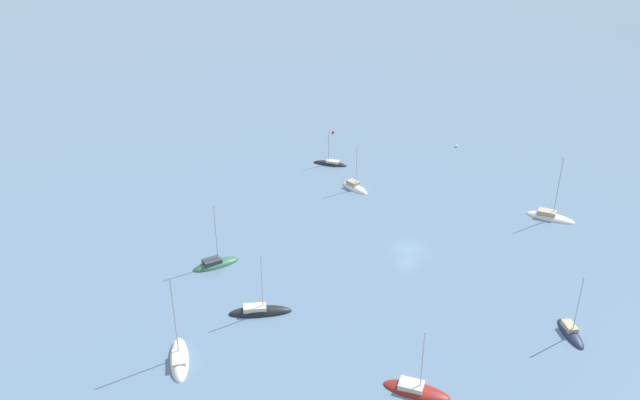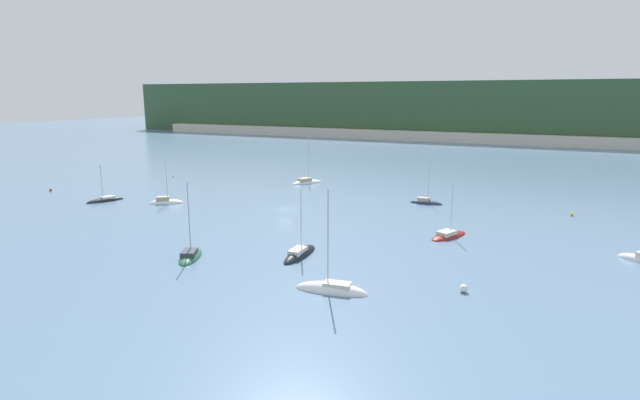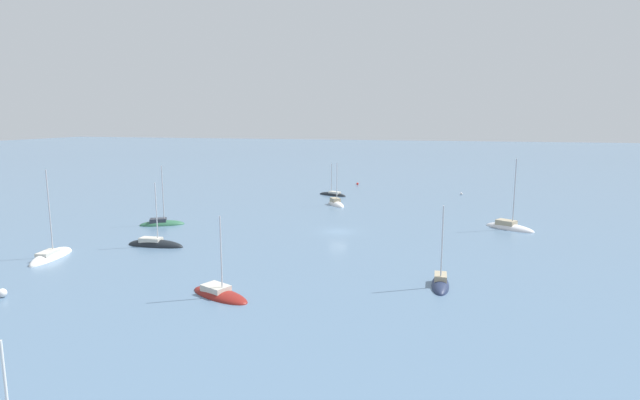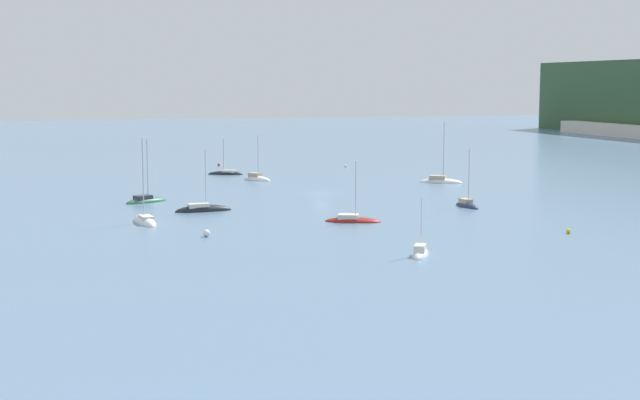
% 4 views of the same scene
% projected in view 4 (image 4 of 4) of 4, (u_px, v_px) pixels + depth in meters
% --- Properties ---
extents(ground_plane, '(600.00, 600.00, 0.00)m').
position_uv_depth(ground_plane, '(321.00, 193.00, 139.52)').
color(ground_plane, slate).
extents(sailboat_0, '(6.17, 7.66, 11.29)m').
position_uv_depth(sailboat_0, '(441.00, 182.00, 154.60)').
color(sailboat_0, silver).
rests_on(sailboat_0, ground_plane).
extents(sailboat_1, '(5.13, 7.05, 9.86)m').
position_uv_depth(sailboat_1, '(146.00, 201.00, 129.18)').
color(sailboat_1, '#2D6647').
rests_on(sailboat_1, ground_plane).
extents(sailboat_2, '(5.08, 7.39, 8.23)m').
position_uv_depth(sailboat_2, '(352.00, 221.00, 110.92)').
color(sailboat_2, maroon).
rests_on(sailboat_2, ground_plane).
extents(sailboat_3, '(5.87, 1.87, 8.78)m').
position_uv_depth(sailboat_3, '(467.00, 206.00, 124.42)').
color(sailboat_3, '#232D4C').
rests_on(sailboat_3, ground_plane).
extents(sailboat_4, '(7.69, 3.13, 11.44)m').
position_uv_depth(sailboat_4, '(145.00, 223.00, 109.78)').
color(sailboat_4, white).
rests_on(sailboat_4, ground_plane).
extents(sailboat_5, '(4.21, 6.93, 7.47)m').
position_uv_depth(sailboat_5, '(226.00, 174.00, 168.48)').
color(sailboat_5, black).
rests_on(sailboat_5, ground_plane).
extents(sailboat_6, '(6.23, 5.13, 8.78)m').
position_uv_depth(sailboat_6, '(257.00, 179.00, 158.59)').
color(sailboat_6, white).
rests_on(sailboat_6, ground_plane).
extents(sailboat_7, '(5.38, 3.98, 6.46)m').
position_uv_depth(sailboat_7, '(420.00, 254.00, 89.24)').
color(sailboat_7, silver).
rests_on(sailboat_7, ground_plane).
extents(sailboat_8, '(2.33, 7.80, 9.14)m').
position_uv_depth(sailboat_8, '(203.00, 211.00, 120.05)').
color(sailboat_8, black).
rests_on(sailboat_8, ground_plane).
extents(mooring_buoy_0, '(0.57, 0.57, 0.57)m').
position_uv_depth(mooring_buoy_0, '(219.00, 165.00, 185.98)').
color(mooring_buoy_0, red).
rests_on(mooring_buoy_0, ground_plane).
extents(mooring_buoy_1, '(0.54, 0.54, 0.54)m').
position_uv_depth(mooring_buoy_1, '(569.00, 231.00, 102.36)').
color(mooring_buoy_1, yellow).
rests_on(mooring_buoy_1, ground_plane).
extents(mooring_buoy_2, '(0.82, 0.82, 0.82)m').
position_uv_depth(mooring_buoy_2, '(206.00, 233.00, 100.10)').
color(mooring_buoy_2, white).
rests_on(mooring_buoy_2, ground_plane).
extents(mooring_buoy_3, '(0.52, 0.52, 0.52)m').
position_uv_depth(mooring_buoy_3, '(346.00, 166.00, 183.48)').
color(mooring_buoy_3, white).
rests_on(mooring_buoy_3, ground_plane).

